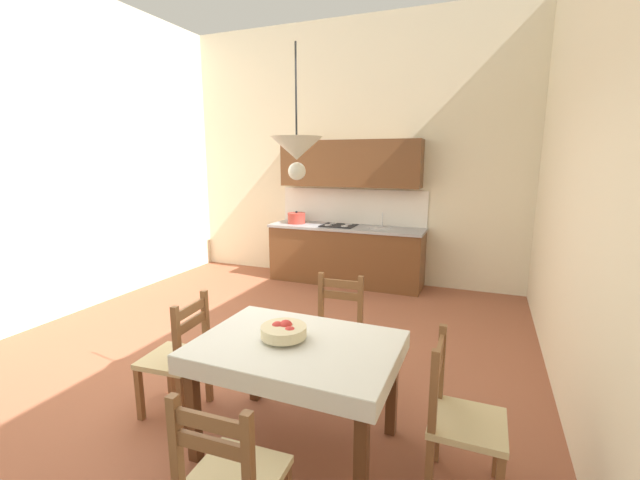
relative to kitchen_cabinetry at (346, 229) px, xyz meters
name	(u,v)px	position (x,y,z in m)	size (l,w,h in m)	color
ground_plane	(239,370)	(-0.08, -2.95, -0.91)	(5.99, 7.03, 0.10)	#99563D
wall_back	(349,154)	(-0.08, 0.33, 1.14)	(5.99, 0.12, 3.99)	beige
wall_left	(18,152)	(-2.84, -2.95, 1.14)	(0.12, 7.03, 3.99)	beige
wall_right	(614,146)	(2.67, -2.95, 1.14)	(0.12, 7.03, 3.99)	beige
kitchen_cabinetry	(346,229)	(0.00, 0.00, 0.00)	(2.40, 0.63, 2.20)	brown
dining_table	(297,361)	(0.90, -3.74, -0.24)	(1.30, 0.94, 0.75)	#56331C
dining_chair_kitchen_side	(336,333)	(0.86, -2.85, -0.41)	(0.45, 0.45, 0.93)	#D1BC89
dining_chair_window_side	(460,420)	(1.93, -3.71, -0.41)	(0.42, 0.42, 0.93)	#D1BC89
dining_chair_tv_side	(178,358)	(-0.10, -3.72, -0.41)	(0.45, 0.45, 0.93)	#D1BC89
fruit_bowl	(284,331)	(0.81, -3.73, -0.04)	(0.30, 0.30, 0.12)	beige
pendant_lamp	(297,150)	(0.88, -3.65, 1.12)	(0.32, 0.32, 0.80)	black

